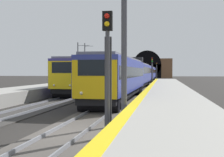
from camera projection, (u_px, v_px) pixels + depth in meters
The scene contains 13 objects.
ground_plane at pixel (68, 135), 12.95m from camera, with size 320.00×320.00×0.00m, color #282623.
platform_right at pixel (175, 126), 12.21m from camera, with size 112.00×4.23×1.03m, color #9E9B93.
platform_right_edge_strip at pixel (128, 111), 12.51m from camera, with size 112.00×0.50×0.01m, color yellow.
track_main_line at pixel (68, 134), 12.94m from camera, with size 160.00×2.89×0.21m.
train_main_approaching at pixel (141, 74), 55.92m from camera, with size 76.27×3.24×4.78m.
train_adjacent_platform at pixel (114, 73), 57.55m from camera, with size 59.12×3.17×4.97m.
railway_signal_near at pixel (108, 64), 11.97m from camera, with size 0.39×0.38×4.98m.
railway_signal_mid at pixel (152, 68), 59.17m from camera, with size 0.39×0.38×5.40m.
railway_signal_far at pixel (157, 70), 98.88m from camera, with size 0.39×0.38×5.56m.
overhead_signal_gantry at pixel (33, 7), 15.54m from camera, with size 0.70×9.54×7.74m.
tunnel_portal at pixel (147, 68), 126.14m from camera, with size 2.38×20.13×11.27m.
catenary_mast_near at pixel (85, 63), 63.52m from camera, with size 0.22×1.87×8.45m.
catenary_mast_far at pixel (78, 63), 58.37m from camera, with size 0.22×2.38×8.14m.
Camera 1 is at (-12.41, -3.94, 2.66)m, focal length 49.60 mm.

